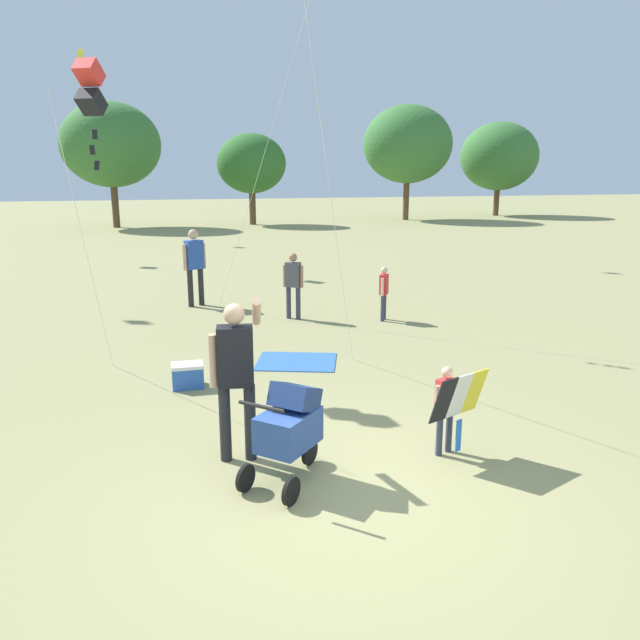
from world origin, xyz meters
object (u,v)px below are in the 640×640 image
at_px(person_couple_left, 195,261).
at_px(cooler_box, 188,375).
at_px(person_kid_running, 384,289).
at_px(picnic_blanket, 296,362).
at_px(child_with_butterfly_kite, 449,402).
at_px(person_adult_flyer, 236,367).
at_px(person_sitting_far, 293,280).
at_px(kite_green_novelty, 90,89).
at_px(stroller, 289,424).

relative_size(person_couple_left, cooler_box, 3.89).
relative_size(person_couple_left, person_kid_running, 1.56).
height_order(picnic_blanket, cooler_box, cooler_box).
distance_m(person_kid_running, cooler_box, 5.20).
xyz_separation_m(child_with_butterfly_kite, cooler_box, (-2.67, 2.91, -0.45)).
xyz_separation_m(person_adult_flyer, person_sitting_far, (1.89, 6.21, -0.23)).
xyz_separation_m(person_sitting_far, person_kid_running, (1.78, -0.59, -0.16)).
distance_m(child_with_butterfly_kite, person_sitting_far, 6.67).
relative_size(kite_green_novelty, cooler_box, 10.25).
height_order(person_adult_flyer, picnic_blanket, person_adult_flyer).
height_order(child_with_butterfly_kite, cooler_box, child_with_butterfly_kite).
xyz_separation_m(stroller, person_kid_running, (3.22, 6.21, 0.05)).
relative_size(stroller, person_kid_running, 0.92).
bearing_deg(person_kid_running, person_couple_left, 147.45).
bearing_deg(person_sitting_far, picnic_blanket, -100.78).
bearing_deg(picnic_blanket, person_sitting_far, 79.22).
height_order(person_adult_flyer, person_kid_running, person_adult_flyer).
relative_size(person_adult_flyer, person_couple_left, 1.03).
xyz_separation_m(kite_green_novelty, person_kid_running, (5.23, 1.85, -3.52)).
relative_size(person_sitting_far, picnic_blanket, 1.09).
bearing_deg(picnic_blanket, kite_green_novelty, 169.69).
distance_m(person_sitting_far, person_kid_running, 1.88).
xyz_separation_m(person_adult_flyer, stroller, (0.45, -0.60, -0.43)).
bearing_deg(stroller, person_adult_flyer, 126.94).
height_order(child_with_butterfly_kite, person_adult_flyer, person_adult_flyer).
bearing_deg(person_adult_flyer, stroller, -53.06).
relative_size(kite_green_novelty, person_kid_running, 4.11).
relative_size(picnic_blanket, cooler_box, 2.82).
bearing_deg(kite_green_novelty, person_sitting_far, 35.28).
height_order(person_sitting_far, person_couple_left, person_couple_left).
height_order(stroller, picnic_blanket, stroller).
bearing_deg(child_with_butterfly_kite, person_kid_running, 76.71).
bearing_deg(child_with_butterfly_kite, person_sitting_far, 92.95).
relative_size(stroller, person_couple_left, 0.59).
bearing_deg(stroller, person_kid_running, 62.63).
bearing_deg(person_kid_running, stroller, -117.37).
bearing_deg(cooler_box, person_kid_running, 37.59).
bearing_deg(child_with_butterfly_kite, kite_green_novelty, 131.97).
bearing_deg(cooler_box, person_couple_left, 85.65).
height_order(stroller, person_kid_running, person_kid_running).
relative_size(person_adult_flyer, cooler_box, 4.02).
bearing_deg(child_with_butterfly_kite, stroller, -175.31).
distance_m(stroller, picnic_blanket, 3.98).
xyz_separation_m(stroller, person_sitting_far, (1.44, 6.81, 0.21)).
relative_size(person_adult_flyer, person_sitting_far, 1.31).
bearing_deg(picnic_blanket, person_adult_flyer, -112.20).
relative_size(person_sitting_far, person_couple_left, 0.79).
relative_size(child_with_butterfly_kite, stroller, 0.97).
bearing_deg(cooler_box, kite_green_novelty, 130.76).
bearing_deg(picnic_blanket, cooler_box, -156.06).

